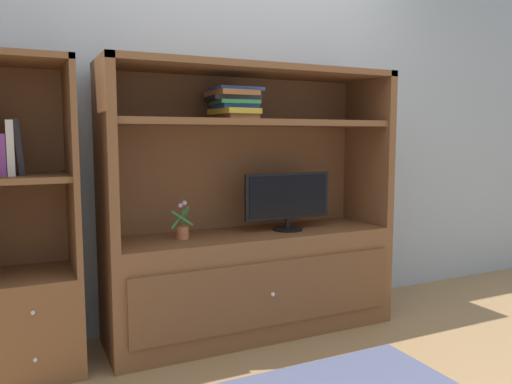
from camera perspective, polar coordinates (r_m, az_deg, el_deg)
name	(u,v)px	position (r m, az deg, el deg)	size (l,w,h in m)	color
ground_plane	(284,356)	(2.87, 3.18, -18.14)	(8.00, 8.00, 0.00)	#99754C
painted_rear_wall	(229,104)	(3.29, -3.05, 10.04)	(6.00, 0.10, 2.80)	#9EA8B2
media_console	(252,251)	(3.05, -0.47, -6.72)	(1.74, 0.53, 1.59)	brown
tv_monitor	(288,199)	(3.07, 3.66, -0.79)	(0.57, 0.18, 0.35)	black
potted_plant	(183,229)	(2.85, -8.36, -4.24)	(0.13, 0.09, 0.23)	#B26642
magazine_stack	(234,103)	(2.92, -2.56, 10.12)	(0.30, 0.33, 0.18)	#A56638
bookshelf_tall	(30,271)	(2.78, -24.36, -8.21)	(0.46, 0.47, 1.57)	brown
upright_book_row	(4,151)	(2.69, -26.81, 4.23)	(0.17, 0.16, 0.27)	gold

